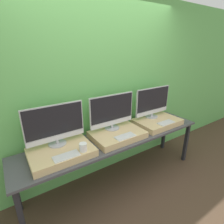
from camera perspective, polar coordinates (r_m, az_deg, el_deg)
name	(u,v)px	position (r m, az deg, el deg)	size (l,w,h in m)	color
ground_plane	(129,193)	(2.69, 5.51, -24.79)	(12.00, 12.00, 0.00)	#4C3828
wall_back	(102,92)	(2.52, -3.13, 6.56)	(8.00, 0.04, 2.60)	#66B75B
workbench	(117,141)	(2.46, 1.61, -9.41)	(2.70, 0.60, 0.74)	#47474C
wooden_riser_left	(61,152)	(2.11, -16.17, -12.50)	(0.70, 0.49, 0.08)	#D6B77F
monitor_left	(55,124)	(2.09, -18.09, -3.90)	(0.68, 0.21, 0.49)	#B2B2B7
keyboard_left	(66,156)	(1.95, -14.68, -13.73)	(0.27, 0.12, 0.01)	silver
mug	(83,147)	(1.98, -9.40, -11.26)	(0.08, 0.08, 0.09)	white
wooden_riser_center	(117,134)	(2.40, 1.74, -7.33)	(0.70, 0.49, 0.08)	#D6B77F
monitor_center	(112,111)	(2.38, 0.02, 0.21)	(0.68, 0.21, 0.49)	#B2B2B7
keyboard_center	(125,136)	(2.26, 4.31, -7.93)	(0.27, 0.12, 0.01)	silver
wooden_riser_right	(157,122)	(2.88, 14.51, -3.11)	(0.70, 0.49, 0.08)	#D6B77F
monitor_right	(153,102)	(2.86, 13.13, 3.20)	(0.68, 0.21, 0.49)	#B2B2B7
keyboard_right	(166,123)	(2.76, 17.23, -3.34)	(0.27, 0.12, 0.01)	silver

